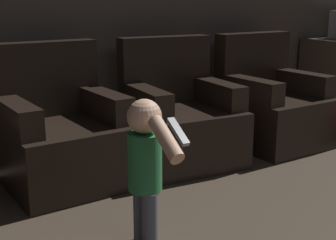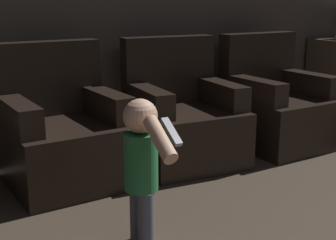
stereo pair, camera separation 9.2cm
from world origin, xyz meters
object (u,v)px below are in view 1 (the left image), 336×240
object	(u,v)px
armchair_left	(61,136)
armchair_right	(271,107)
armchair_middle	(180,120)
person_toddler	(146,162)

from	to	relation	value
armchair_left	armchair_right	world-z (taller)	same
armchair_middle	person_toddler	distance (m)	1.47
armchair_right	person_toddler	xyz separation A→B (m)	(-1.88, -1.16, 0.14)
armchair_left	person_toddler	bearing A→B (deg)	-89.30
armchair_left	person_toddler	distance (m)	1.18
armchair_middle	armchair_right	xyz separation A→B (m)	(0.99, -0.00, 0.00)
armchair_left	armchair_middle	bearing A→B (deg)	-5.19
armchair_left	armchair_right	bearing A→B (deg)	-5.20
armchair_middle	person_toddler	size ratio (longest dim) A/B	1.23
armchair_left	armchair_right	distance (m)	2.00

